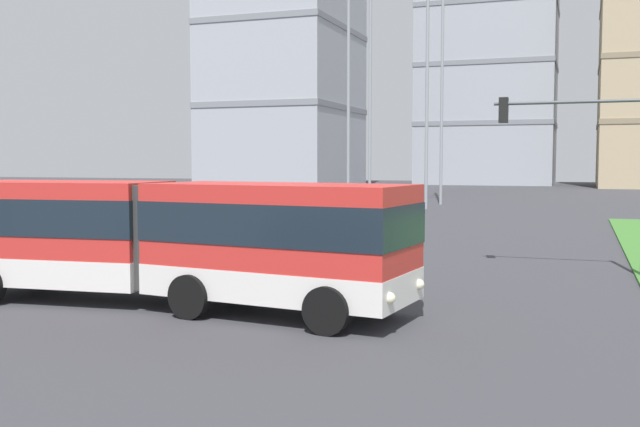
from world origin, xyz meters
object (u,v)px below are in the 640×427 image
object	(u,v)px
apartment_tower_westcentre	(488,41)
car_grey_wagon	(256,231)
traffic_light_far_right	(590,149)
articulated_bus	(172,238)

from	to	relation	value
apartment_tower_westcentre	car_grey_wagon	bearing A→B (deg)	-88.77
traffic_light_far_right	apartment_tower_westcentre	world-z (taller)	apartment_tower_westcentre
car_grey_wagon	apartment_tower_westcentre	xyz separation A→B (m)	(-1.93, 89.90, 21.27)
articulated_bus	apartment_tower_westcentre	world-z (taller)	apartment_tower_westcentre
articulated_bus	car_grey_wagon	bearing A→B (deg)	104.35
car_grey_wagon	apartment_tower_westcentre	bearing A→B (deg)	91.23
articulated_bus	apartment_tower_westcentre	size ratio (longest dim) A/B	0.27
articulated_bus	car_grey_wagon	distance (m)	11.24
articulated_bus	apartment_tower_westcentre	bearing A→B (deg)	92.68
car_grey_wagon	apartment_tower_westcentre	size ratio (longest dim) A/B	0.10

